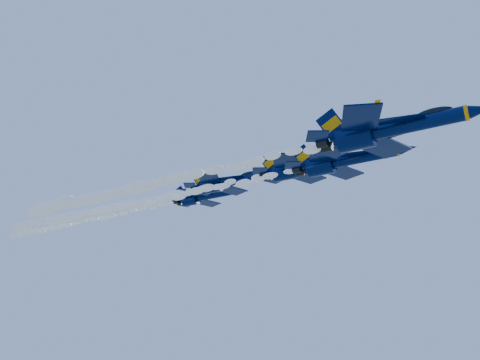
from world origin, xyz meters
The scene contains 10 objects.
jet_lead centered at (19.62, -13.29, 149.22)m, with size 20.02×16.42×7.44m.
smoke_trail_jet_lead centered at (-15.09, -13.29, 148.76)m, with size 52.31×2.39×2.15m, color white.
jet_second centered at (10.55, -2.36, 151.14)m, with size 17.81×14.61×6.62m.
smoke_trail_jet_second centered at (-23.22, -2.36, 150.70)m, with size 52.31×2.13×1.91m, color white.
jet_third centered at (1.81, 4.87, 154.52)m, with size 18.64×15.29×6.93m.
smoke_trail_jet_third centered at (-32.31, 4.87, 154.07)m, with size 52.31×2.23×2.00m, color white.
jet_fourth centered at (-16.03, 9.63, 156.67)m, with size 17.64×14.47×6.55m.
smoke_trail_jet_fourth centered at (-49.72, 9.63, 156.23)m, with size 52.31×2.11×1.90m, color white.
jet_fifth centered at (-26.44, 17.17, 157.77)m, with size 16.20×13.29×6.02m.
smoke_trail_jet_fifth centered at (-59.52, 17.17, 157.35)m, with size 52.31×1.93×1.74m, color white.
Camera 1 is at (32.25, -70.62, 121.71)m, focal length 40.00 mm.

